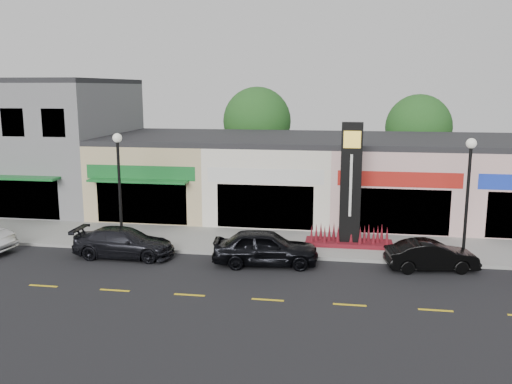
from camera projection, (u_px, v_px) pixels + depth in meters
ground at (278, 273)px, 22.98m from camera, size 120.00×120.00×0.00m
sidewalk at (288, 243)px, 27.18m from camera, size 52.00×4.30×0.15m
curb at (283, 256)px, 25.00m from camera, size 52.00×0.20×0.15m
building_grey_2story at (31, 142)px, 36.14m from camera, size 12.00×10.95×8.30m
shop_beige at (169, 172)px, 34.97m from camera, size 7.00×10.85×4.80m
shop_cream at (276, 174)px, 33.88m from camera, size 7.00×10.01×4.80m
shop_pink_w at (391, 177)px, 32.78m from camera, size 7.00×10.01×4.80m
tree_rear_west at (257, 121)px, 41.52m from camera, size 5.20×5.20×7.83m
tree_rear_mid at (418, 127)px, 39.69m from camera, size 4.80×4.80×7.29m
lamp_west_near at (119, 178)px, 26.00m from camera, size 0.44×0.44×5.47m
lamp_east_near at (468, 188)px, 23.48m from camera, size 0.44×0.44×5.47m
pylon_sign at (350, 203)px, 26.14m from camera, size 4.20×1.30×6.00m
car_dark_sedan at (124, 243)px, 25.08m from camera, size 1.93×4.70×1.36m
car_black_sedan at (265, 247)px, 23.94m from camera, size 2.37×4.83×1.59m
car_black_conv at (431, 256)px, 23.28m from camera, size 1.98×4.04×1.27m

